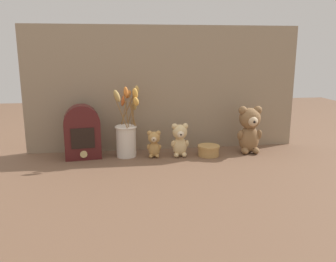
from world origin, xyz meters
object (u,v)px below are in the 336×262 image
(teddy_bear_large, at_px, (250,129))
(flower_vase, at_px, (127,134))
(decorative_tin_tall, at_px, (209,151))
(teddy_bear_medium, at_px, (180,139))
(vintage_radio, at_px, (82,132))
(teddy_bear_small, at_px, (154,143))

(teddy_bear_large, height_order, flower_vase, flower_vase)
(teddy_bear_large, bearing_deg, decorative_tin_tall, -173.28)
(teddy_bear_large, height_order, teddy_bear_medium, teddy_bear_large)
(vintage_radio, bearing_deg, teddy_bear_medium, -4.16)
(flower_vase, distance_m, decorative_tin_tall, 0.42)
(teddy_bear_small, bearing_deg, teddy_bear_large, 1.27)
(vintage_radio, bearing_deg, teddy_bear_large, -1.53)
(vintage_radio, bearing_deg, teddy_bear_small, -5.51)
(teddy_bear_large, distance_m, teddy_bear_medium, 0.37)
(teddy_bear_large, xyz_separation_m, teddy_bear_medium, (-0.36, -0.01, -0.04))
(teddy_bear_large, relative_size, flower_vase, 0.68)
(teddy_bear_small, bearing_deg, vintage_radio, 174.49)
(teddy_bear_small, bearing_deg, decorative_tin_tall, -3.12)
(teddy_bear_medium, bearing_deg, decorative_tin_tall, -5.43)
(teddy_bear_large, xyz_separation_m, vintage_radio, (-0.84, 0.02, 0.01))
(teddy_bear_medium, height_order, flower_vase, flower_vase)
(decorative_tin_tall, bearing_deg, teddy_bear_medium, 174.57)
(teddy_bear_small, relative_size, decorative_tin_tall, 1.21)
(vintage_radio, xyz_separation_m, decorative_tin_tall, (0.62, -0.05, -0.11))
(flower_vase, bearing_deg, teddy_bear_medium, -7.11)
(teddy_bear_large, relative_size, teddy_bear_medium, 1.45)
(flower_vase, bearing_deg, vintage_radio, 179.47)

